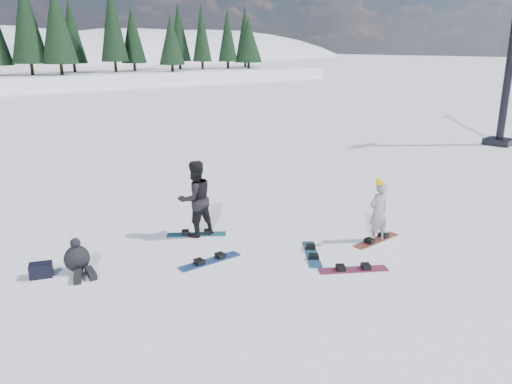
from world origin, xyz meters
TOP-DOWN VIEW (x-y plane):
  - ground at (0.00, 0.00)m, footprint 420.00×420.00m
  - lift_tower at (14.47, 4.60)m, footprint 2.22×1.38m
  - snowboarder_woman at (-0.25, -0.06)m, footprint 0.60×0.44m
  - snowboarder_man at (-3.61, 2.99)m, footprint 0.96×0.75m
  - seated_rider at (-6.74, 2.62)m, footprint 0.64×0.96m
  - gear_bag at (-7.44, 2.87)m, footprint 0.52×0.43m
  - snowboard_woman at (-0.24, -0.06)m, footprint 1.51×0.37m
  - snowboard_man at (-3.61, 2.99)m, footprint 1.41×1.04m
  - snowboard_loose_c at (-4.21, 1.37)m, footprint 1.50×0.29m
  - snowboard_loose_b at (-1.98, -0.87)m, footprint 1.44×1.00m
  - snowboard_loose_a at (-2.11, 0.29)m, footprint 1.11×1.38m

SIDE VIEW (x-z plane):
  - ground at x=0.00m, z-range 0.00..0.00m
  - snowboard_woman at x=-0.24m, z-range 0.00..0.03m
  - snowboard_man at x=-3.61m, z-range 0.00..0.03m
  - snowboard_loose_c at x=-4.21m, z-range 0.00..0.03m
  - snowboard_loose_b at x=-1.98m, z-range 0.00..0.03m
  - snowboard_loose_a at x=-2.11m, z-range 0.00..0.03m
  - gear_bag at x=-7.44m, z-range 0.00..0.30m
  - seated_rider at x=-6.74m, z-range -0.09..0.68m
  - snowboarder_woman at x=-0.25m, z-range -0.06..1.61m
  - snowboarder_man at x=-3.61m, z-range 0.00..1.95m
  - lift_tower at x=14.47m, z-range -0.75..7.28m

